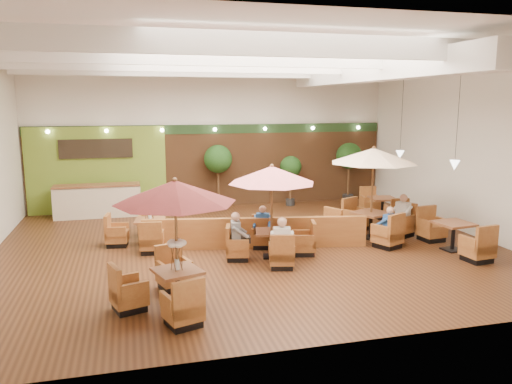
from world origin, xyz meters
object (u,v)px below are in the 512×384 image
object	(u,v)px
diner_4	(402,211)
topiary_1	(291,169)
topiary_0	(218,162)
service_counter	(98,201)
diner_0	(282,238)
table_1	(272,194)
diner_3	(388,222)
table_5	(382,208)
table_2	(373,177)
table_0	(173,215)
booth_divider	(255,233)
table_4	(453,237)
table_3	(142,229)
topiary_2	(349,158)
diner_2	(238,231)
diner_1	(262,222)

from	to	relation	value
diner_4	topiary_1	bearing A→B (deg)	-0.99
topiary_0	topiary_1	size ratio (longest dim) A/B	1.25
service_counter	diner_0	world-z (taller)	diner_0
table_1	diner_3	xyz separation A→B (m)	(3.44, 0.04, -0.98)
table_5	topiary_1	size ratio (longest dim) A/B	1.31
diner_0	table_2	bearing A→B (deg)	44.07
table_0	table_2	xyz separation A→B (m)	(6.23, 3.69, 0.01)
booth_divider	table_0	world-z (taller)	table_0
service_counter	booth_divider	bearing A→B (deg)	-49.04
booth_divider	table_4	distance (m)	5.51
table_2	table_4	size ratio (longest dim) A/B	1.06
topiary_0	table_4	bearing A→B (deg)	-52.54
table_1	topiary_0	xyz separation A→B (m)	(-0.29, 6.34, 0.14)
table_0	topiary_1	world-z (taller)	table_0
table_2	table_3	size ratio (longest dim) A/B	1.15
diner_0	topiary_2	bearing A→B (deg)	68.97
table_2	diner_4	world-z (taller)	table_2
table_2	diner_2	distance (m)	4.62
topiary_0	table_1	bearing A→B (deg)	-87.37
topiary_0	diner_2	xyz separation A→B (m)	(-0.62, -6.34, -1.09)
table_5	diner_1	xyz separation A→B (m)	(-5.07, -2.45, 0.37)
table_3	topiary_2	bearing A→B (deg)	35.34
table_1	topiary_1	world-z (taller)	table_1
table_0	diner_4	world-z (taller)	table_0
diner_1	diner_2	size ratio (longest dim) A/B	0.91
table_1	topiary_0	bearing A→B (deg)	106.18
table_2	booth_divider	bearing A→B (deg)	157.84
table_3	diner_3	xyz separation A→B (m)	(6.75, -2.07, 0.29)
diner_0	diner_3	distance (m)	3.57
table_0	table_3	world-z (taller)	table_0
service_counter	diner_2	xyz separation A→B (m)	(3.81, -6.14, 0.18)
topiary_1	diner_4	world-z (taller)	topiary_1
topiary_1	diner_2	bearing A→B (deg)	-119.14
topiary_0	diner_4	bearing A→B (deg)	-47.95
table_1	table_0	bearing A→B (deg)	-123.23
service_counter	table_4	size ratio (longest dim) A/B	1.09
diner_4	diner_1	bearing A→B (deg)	71.62
booth_divider	diner_4	bearing A→B (deg)	11.82
table_5	service_counter	bearing A→B (deg)	171.55
diner_3	diner_4	xyz separation A→B (m)	(1.03, 1.03, 0.04)
topiary_1	service_counter	bearing A→B (deg)	-178.44
table_3	table_5	bearing A→B (deg)	17.16
table_2	table_0	bearing A→B (deg)	-173.67
service_counter	table_1	xyz separation A→B (m)	(4.73, -6.14, 1.13)
table_5	topiary_1	world-z (taller)	topiary_1
booth_divider	topiary_0	distance (m)	5.60
table_4	diner_0	distance (m)	5.09
service_counter	table_5	size ratio (longest dim) A/B	1.15
topiary_2	diner_4	bearing A→B (deg)	-97.02
table_0	table_4	distance (m)	8.24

